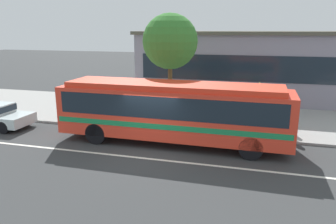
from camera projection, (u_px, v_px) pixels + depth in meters
name	position (u px, v px, depth m)	size (l,w,h in m)	color
ground_plane	(150.00, 152.00, 14.45)	(120.00, 120.00, 0.00)	#363839
sidewalk_slab	(183.00, 114.00, 20.71)	(60.00, 8.00, 0.12)	#989793
lane_stripe_center	(144.00, 158.00, 13.70)	(56.00, 0.16, 0.01)	silver
transit_bus	(173.00, 109.00, 15.13)	(10.74, 2.56, 2.87)	red
pedestrian_waiting_near_sign	(287.00, 112.00, 16.87)	(0.39, 0.39, 1.64)	#1E2545
pedestrian_walking_along_curb	(273.00, 111.00, 16.79)	(0.43, 0.43, 1.79)	#22354E
pedestrian_standing_by_tree	(287.00, 115.00, 16.15)	(0.48, 0.48, 1.72)	navy
bus_stop_sign	(258.00, 103.00, 15.77)	(0.08, 0.44, 2.65)	gray
street_tree_near_stop	(170.00, 42.00, 18.06)	(3.07, 3.07, 6.01)	brown
station_building	(252.00, 65.00, 25.12)	(17.09, 7.25, 5.10)	gray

